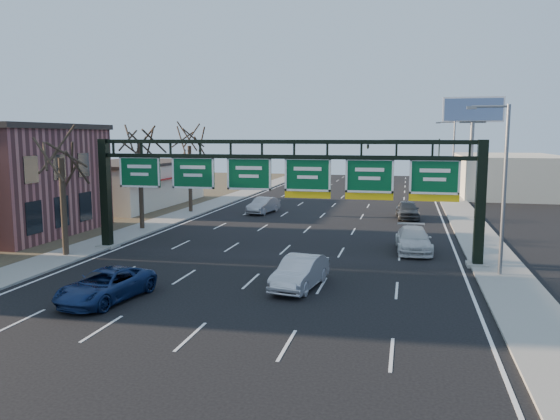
% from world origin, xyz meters
% --- Properties ---
extents(ground, '(160.00, 160.00, 0.00)m').
position_xyz_m(ground, '(0.00, 0.00, 0.00)').
color(ground, black).
rests_on(ground, ground).
extents(sidewalk_left, '(3.00, 120.00, 0.12)m').
position_xyz_m(sidewalk_left, '(-12.80, 20.00, 0.06)').
color(sidewalk_left, gray).
rests_on(sidewalk_left, ground).
extents(sidewalk_right, '(3.00, 120.00, 0.12)m').
position_xyz_m(sidewalk_right, '(12.80, 20.00, 0.06)').
color(sidewalk_right, gray).
rests_on(sidewalk_right, ground).
extents(dirt_strip_left, '(21.00, 120.00, 0.06)m').
position_xyz_m(dirt_strip_left, '(-25.00, 20.00, 0.03)').
color(dirt_strip_left, '#473D2B').
rests_on(dirt_strip_left, ground).
extents(lane_markings, '(21.60, 120.00, 0.01)m').
position_xyz_m(lane_markings, '(0.00, 20.00, 0.01)').
color(lane_markings, white).
rests_on(lane_markings, ground).
extents(sign_gantry, '(24.60, 1.20, 7.20)m').
position_xyz_m(sign_gantry, '(0.16, 8.00, 4.63)').
color(sign_gantry, black).
rests_on(sign_gantry, ground).
extents(brick_block, '(10.40, 12.40, 8.30)m').
position_xyz_m(brick_block, '(-21.50, 11.00, 4.16)').
color(brick_block, '#985354').
rests_on(brick_block, ground).
extents(cream_strip, '(10.90, 18.40, 4.70)m').
position_xyz_m(cream_strip, '(-21.48, 29.00, 2.36)').
color(cream_strip, beige).
rests_on(cream_strip, ground).
extents(building_right_distant, '(12.00, 20.00, 5.00)m').
position_xyz_m(building_right_distant, '(20.00, 50.00, 2.50)').
color(building_right_distant, beige).
rests_on(building_right_distant, ground).
extents(tree_gantry, '(3.60, 3.60, 8.48)m').
position_xyz_m(tree_gantry, '(-12.80, 5.00, 7.11)').
color(tree_gantry, '#30271A').
rests_on(tree_gantry, sidewalk_left).
extents(tree_mid, '(3.60, 3.60, 9.24)m').
position_xyz_m(tree_mid, '(-12.80, 15.00, 7.85)').
color(tree_mid, '#30271A').
rests_on(tree_mid, sidewalk_left).
extents(tree_far, '(3.60, 3.60, 8.86)m').
position_xyz_m(tree_far, '(-12.80, 25.00, 7.48)').
color(tree_far, '#30271A').
rests_on(tree_far, sidewalk_left).
extents(streetlight_near, '(2.15, 0.22, 9.00)m').
position_xyz_m(streetlight_near, '(12.47, 6.00, 5.08)').
color(streetlight_near, slate).
rests_on(streetlight_near, sidewalk_right).
extents(streetlight_far, '(2.15, 0.22, 9.00)m').
position_xyz_m(streetlight_far, '(12.47, 40.00, 5.08)').
color(streetlight_far, slate).
rests_on(streetlight_far, sidewalk_right).
extents(billboard_right, '(7.00, 0.50, 12.00)m').
position_xyz_m(billboard_right, '(15.00, 44.98, 9.06)').
color(billboard_right, slate).
rests_on(billboard_right, ground).
extents(traffic_signal_mast, '(10.16, 0.54, 7.00)m').
position_xyz_m(traffic_signal_mast, '(5.69, 55.00, 5.50)').
color(traffic_signal_mast, black).
rests_on(traffic_signal_mast, ground).
extents(car_blue_suv, '(3.10, 5.41, 1.42)m').
position_xyz_m(car_blue_suv, '(-5.44, -2.70, 0.71)').
color(car_blue_suv, navy).
rests_on(car_blue_suv, ground).
extents(car_silver_sedan, '(2.31, 4.88, 1.54)m').
position_xyz_m(car_silver_sedan, '(2.68, 1.39, 0.77)').
color(car_silver_sedan, '#B3B4B9').
rests_on(car_silver_sedan, ground).
extents(car_white_wagon, '(2.49, 5.42, 1.54)m').
position_xyz_m(car_white_wagon, '(8.16, 11.39, 0.77)').
color(car_white_wagon, silver).
rests_on(car_white_wagon, ground).
extents(car_grey_far, '(2.27, 4.86, 1.61)m').
position_xyz_m(car_grey_far, '(7.75, 25.77, 0.80)').
color(car_grey_far, '#393C3E').
rests_on(car_grey_far, ground).
extents(car_silver_distant, '(2.45, 4.81, 1.51)m').
position_xyz_m(car_silver_distant, '(-5.79, 26.16, 0.76)').
color(car_silver_distant, '#9FA0A4').
rests_on(car_silver_distant, ground).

